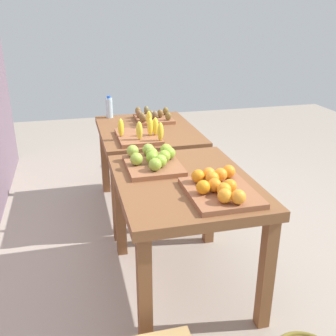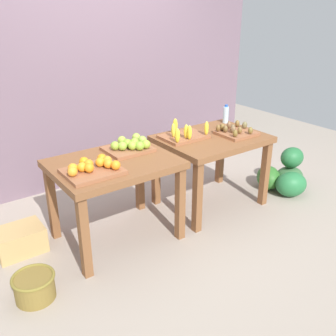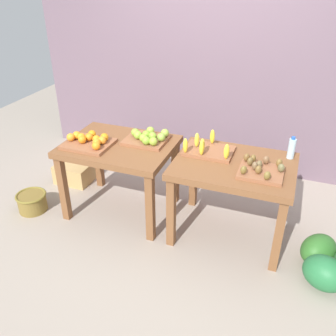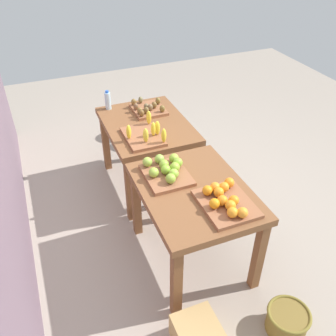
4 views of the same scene
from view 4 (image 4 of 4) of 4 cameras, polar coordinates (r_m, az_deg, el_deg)
ground_plane at (r=3.72m, az=-0.09°, el=-7.31°), size 8.00×8.00×0.00m
display_table_left at (r=2.90m, az=4.02°, el=-4.96°), size 1.04×0.80×0.76m
display_table_right at (r=3.75m, az=-3.28°, el=5.45°), size 1.04×0.80×0.76m
orange_bin at (r=2.69m, az=8.80°, el=-4.98°), size 0.44×0.36×0.11m
apple_bin at (r=2.94m, az=-0.27°, el=-0.37°), size 0.41×0.34×0.11m
banana_crate at (r=3.42m, az=-3.58°, el=5.17°), size 0.44×0.33×0.17m
kiwi_bin at (r=3.90m, az=-3.15°, el=9.16°), size 0.36×0.33×0.10m
water_bottle at (r=3.97m, az=-9.25°, el=10.21°), size 0.06×0.06×0.20m
watermelon_pile at (r=4.81m, az=-3.85°, el=6.28°), size 0.66×0.69×0.47m
wicker_basket at (r=2.99m, az=17.89°, el=-21.44°), size 0.31×0.31×0.20m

